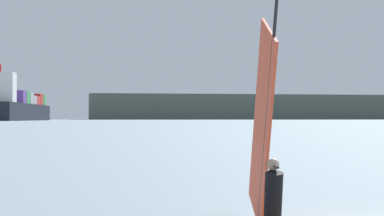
{
  "coord_description": "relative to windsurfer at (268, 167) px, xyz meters",
  "views": [
    {
      "loc": [
        -6.61,
        -10.9,
        2.05
      ],
      "look_at": [
        -1.82,
        9.04,
        2.36
      ],
      "focal_mm": 63.24,
      "sensor_mm": 36.0,
      "label": 1
    }
  ],
  "objects": [
    {
      "name": "windsurfer",
      "position": [
        0.0,
        0.0,
        0.0
      ],
      "size": [
        0.98,
        4.07,
        4.52
      ],
      "rotation": [
        0.0,
        0.0,
        4.55
      ],
      "color": "orange",
      "rests_on": "ground_plane"
    },
    {
      "name": "cargo_ship",
      "position": [
        -14.77,
        576.89,
        10.17
      ],
      "size": [
        58.43,
        178.18,
        42.27
      ],
      "rotation": [
        0.0,
        0.0,
        1.38
      ],
      "color": "black",
      "rests_on": "ground_plane"
    }
  ]
}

